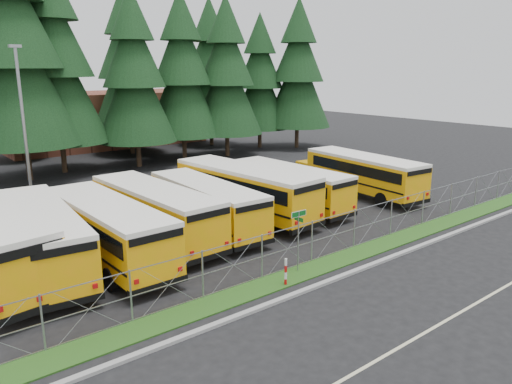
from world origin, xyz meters
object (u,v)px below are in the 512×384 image
bus_4 (203,206)px  light_standard (23,122)px  bus_6 (286,187)px  street_sign (299,228)px  bus_5 (240,192)px  bus_3 (152,213)px  striped_bollard (286,272)px  bus_2 (104,231)px  bus_east (360,175)px  bus_1 (39,239)px

bus_4 → light_standard: 13.09m
bus_6 → street_sign: size_ratio=3.71×
bus_5 → street_sign: 8.91m
bus_3 → striped_bollard: 8.75m
bus_6 → street_sign: bearing=-131.0°
bus_5 → light_standard: 14.24m
bus_3 → street_sign: (3.01, -7.82, 0.58)m
bus_2 → striped_bollard: bearing=-57.9°
bus_east → street_sign: bearing=-145.7°
street_sign → striped_bollard: size_ratio=2.34×
bus_1 → bus_6: bearing=8.6°
bus_5 → bus_6: bus_5 is taller
bus_6 → bus_east: bearing=-8.5°
bus_4 → striped_bollard: size_ratio=8.74×
bus_3 → bus_east: bearing=-4.0°
bus_4 → bus_5: 3.23m
bus_1 → striped_bollard: 10.95m
bus_6 → light_standard: (-12.61, 10.44, 4.14)m
bus_3 → light_standard: (-3.07, 10.59, 4.05)m
bus_1 → light_standard: size_ratio=1.11×
bus_1 → bus_2: bearing=-8.8°
bus_2 → bus_4: size_ratio=1.06×
street_sign → light_standard: bearing=108.3°
bus_1 → bus_3: bus_1 is taller
bus_east → bus_5: bearing=178.5°
street_sign → striped_bollard: (-1.41, -0.74, -1.43)m
bus_east → street_sign: (-12.88, -7.21, 0.60)m
bus_east → light_standard: 22.39m
bus_2 → striped_bollard: bus_2 is taller
bus_6 → bus_3: bearing=179.3°
bus_5 → light_standard: light_standard is taller
bus_6 → bus_east: 6.39m
bus_east → street_sign: bus_east is taller
bus_1 → street_sign: (8.78, -7.30, 0.56)m
bus_5 → striped_bollard: size_ratio=9.82×
bus_1 → light_standard: bearing=82.4°
bus_5 → street_sign: bus_5 is taller
bus_1 → bus_2: 2.77m
bus_east → light_standard: bearing=154.5°
bus_4 → bus_east: bus_east is taller
bus_3 → striped_bollard: bus_3 is taller
bus_2 → street_sign: size_ratio=3.96×
bus_2 → bus_4: 6.20m
bus_4 → striped_bollard: bus_4 is taller
bus_2 → bus_4: bus_2 is taller
bus_2 → bus_3: bearing=21.3°
bus_4 → striped_bollard: bearing=-96.9°
bus_east → striped_bollard: bearing=-145.9°
bus_2 → bus_3: (3.09, 1.23, -0.00)m
bus_4 → bus_6: bearing=6.2°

